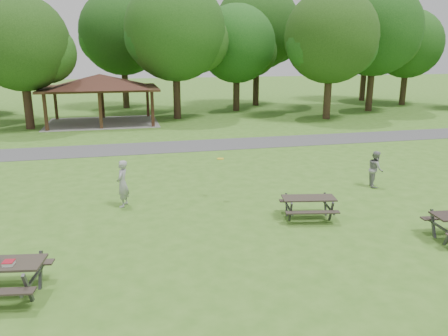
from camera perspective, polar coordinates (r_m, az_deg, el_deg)
ground at (r=12.67m, az=-0.22°, el=-10.61°), size 160.00×160.00×0.00m
asphalt_path at (r=25.84m, az=-7.31°, el=2.75°), size 120.00×3.20×0.02m
pavilion at (r=35.23m, az=-15.90°, el=10.61°), size 8.60×7.01×3.76m
tree_row_d at (r=34.23m, az=-24.82°, el=14.25°), size 6.93×6.60×9.27m
tree_row_e at (r=36.47m, az=-6.24°, el=17.07°), size 8.40×8.00×11.02m
tree_row_f at (r=41.06m, az=1.78°, el=15.61°), size 7.35×7.00×9.55m
tree_row_g at (r=37.11m, az=13.91°, el=16.00°), size 7.77×7.40×10.25m
tree_row_h at (r=43.13m, az=19.21°, el=16.37°), size 8.61×8.20×11.37m
tree_row_i at (r=49.33m, az=22.95°, el=14.48°), size 7.14×6.80×9.52m
tree_deep_b at (r=44.17m, az=-13.01°, el=16.58°), size 8.40×8.00×11.13m
tree_deep_c at (r=45.30m, az=4.46°, el=17.56°), size 8.82×8.40×11.90m
tree_deep_d at (r=52.03m, az=18.25°, el=16.11°), size 8.40×8.00×11.27m
picnic_table_middle at (r=14.97m, az=10.99°, el=-4.42°), size 1.99×1.71×0.76m
frisbee_in_flight at (r=16.33m, az=-0.48°, el=1.23°), size 0.30×0.30×0.02m
frisbee_thrower at (r=16.13m, az=-13.12°, el=-2.01°), size 0.60×0.73×1.72m
frisbee_catcher at (r=19.09m, az=19.18°, el=-0.11°), size 0.79×0.89×1.51m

